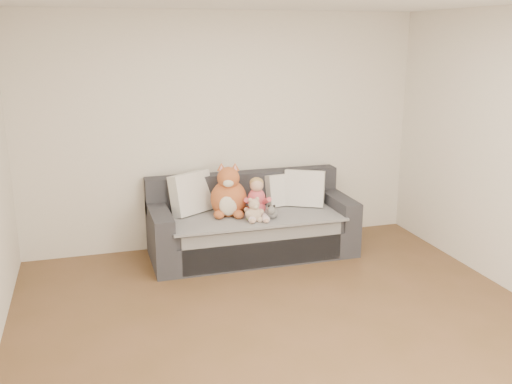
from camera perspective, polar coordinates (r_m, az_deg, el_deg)
room_shell at (r=4.44m, az=3.14°, el=1.94°), size 5.00×5.00×5.00m
sofa at (r=6.27m, az=-0.50°, el=-3.44°), size 2.20×0.94×0.85m
cushion_left at (r=6.18m, az=-6.50°, el=-0.11°), size 0.52×0.44×0.46m
cushion_right_back at (r=6.45m, az=2.74°, el=0.24°), size 0.42×0.25×0.37m
cushion_right_front at (r=6.43m, az=4.86°, el=0.38°), size 0.48×0.38×0.42m
toddler at (r=6.04m, az=0.09°, el=-0.81°), size 0.29×0.43×0.42m
plush_cat at (r=6.07m, az=-2.73°, el=-0.35°), size 0.46×0.41×0.60m
teddy_bear at (r=5.87m, az=-0.20°, el=-2.00°), size 0.21×0.16×0.27m
plush_cow at (r=5.99m, az=1.54°, el=-2.03°), size 0.14×0.20×0.17m
sippy_cup at (r=5.88m, az=-0.49°, el=-2.46°), size 0.10×0.08×0.11m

